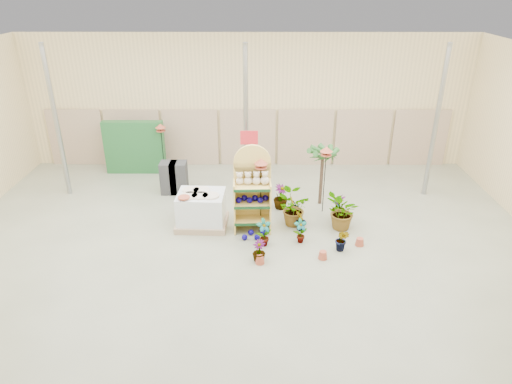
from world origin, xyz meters
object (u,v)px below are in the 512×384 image
potted_plant_2 (292,208)px  pallet_stack (201,210)px  display_shelf (252,192)px  bird_table_front (261,164)px

potted_plant_2 → pallet_stack: bearing=-178.8°
display_shelf → potted_plant_2: size_ratio=2.37×
bird_table_front → display_shelf: bearing=-178.0°
display_shelf → pallet_stack: display_shelf is taller
pallet_stack → bird_table_front: size_ratio=0.70×
display_shelf → potted_plant_2: bearing=5.9°
display_shelf → bird_table_front: size_ratio=1.17×
pallet_stack → potted_plant_2: size_ratio=1.42×
pallet_stack → display_shelf: bearing=-1.6°
bird_table_front → potted_plant_2: 1.58m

